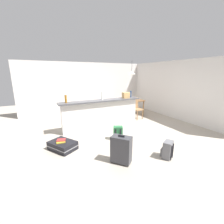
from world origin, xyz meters
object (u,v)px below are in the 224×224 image
object	(u,v)px
suitcase_upright_charcoal	(121,149)
backpack_green	(118,133)
dining_chair_far_side	(125,103)
backpack_grey	(167,150)
book_stack	(61,141)
grocery_bag	(126,95)
bottle_amber	(66,99)
bottle_blue	(131,94)
suitcase_flat_black	(63,145)
bottle_white	(102,96)
dining_chair_near_partition	(136,107)
dining_table	(131,102)
pendant_lamp	(132,73)

from	to	relation	value
suitcase_upright_charcoal	backpack_green	distance (m)	1.25
dining_chair_far_side	backpack_green	bearing A→B (deg)	-125.07
backpack_grey	book_stack	bearing A→B (deg)	144.95
grocery_bag	dining_chair_far_side	distance (m)	1.97
bottle_amber	bottle_blue	xyz separation A→B (m)	(2.47, 0.04, -0.00)
backpack_green	suitcase_flat_black	bearing A→B (deg)	176.27
dining_chair_far_side	grocery_bag	bearing A→B (deg)	-120.98
bottle_white	dining_chair_near_partition	size ratio (longest dim) A/B	0.30
suitcase_flat_black	bottle_white	bearing A→B (deg)	33.32
bottle_white	dining_chair_far_side	distance (m)	2.55
dining_table	dining_chair_far_side	size ratio (longest dim) A/B	1.18
bottle_white	dining_chair_far_side	xyz separation A→B (m)	(1.91, 1.54, -0.68)
grocery_bag	backpack_green	distance (m)	1.72
suitcase_upright_charcoal	dining_chair_far_side	bearing A→B (deg)	57.62
grocery_bag	book_stack	bearing A→B (deg)	-158.98
bottle_amber	dining_table	bearing A→B (deg)	18.00
bottle_blue	book_stack	world-z (taller)	bottle_blue
dining_chair_far_side	pendant_lamp	distance (m)	1.58
grocery_bag	bottle_blue	bearing A→B (deg)	19.08
book_stack	dining_table	bearing A→B (deg)	30.40
grocery_bag	suitcase_upright_charcoal	bearing A→B (deg)	-123.37
bottle_white	suitcase_flat_black	world-z (taller)	bottle_white
pendant_lamp	backpack_grey	size ratio (longest dim) A/B	1.48
dining_table	book_stack	xyz separation A→B (m)	(-3.52, -2.06, -0.40)
dining_table	backpack_grey	xyz separation A→B (m)	(-1.32, -3.60, -0.44)
bottle_amber	pendant_lamp	bearing A→B (deg)	17.50
grocery_bag	backpack_grey	distance (m)	2.73
suitcase_upright_charcoal	book_stack	size ratio (longest dim) A/B	2.54
bottle_white	book_stack	bearing A→B (deg)	-147.13
suitcase_upright_charcoal	bottle_white	bearing A→B (deg)	77.55
dining_chair_near_partition	suitcase_flat_black	world-z (taller)	dining_chair_near_partition
suitcase_flat_black	book_stack	xyz separation A→B (m)	(-0.03, -0.00, 0.14)
dining_chair_near_partition	backpack_green	distance (m)	2.42
dining_table	bottle_white	bearing A→B (deg)	-151.79
dining_chair_near_partition	suitcase_flat_black	distance (m)	3.74
dining_chair_near_partition	grocery_bag	bearing A→B (deg)	-149.41
grocery_bag	dining_table	xyz separation A→B (m)	(0.94, 1.07, -0.51)
dining_table	bottle_amber	bearing A→B (deg)	-162.00
bottle_white	dining_table	world-z (taller)	bottle_white
suitcase_upright_charcoal	grocery_bag	bearing A→B (deg)	56.63
suitcase_flat_black	backpack_grey	xyz separation A→B (m)	(2.16, -1.54, 0.09)
dining_chair_near_partition	pendant_lamp	world-z (taller)	pendant_lamp
book_stack	dining_chair_near_partition	bearing A→B (deg)	23.56
dining_chair_near_partition	backpack_grey	size ratio (longest dim) A/B	2.21
bottle_blue	grocery_bag	size ratio (longest dim) A/B	0.96
bottle_amber	book_stack	world-z (taller)	bottle_amber
suitcase_flat_black	backpack_grey	distance (m)	2.66
bottle_blue	dining_chair_far_side	size ratio (longest dim) A/B	0.27
suitcase_flat_black	dining_table	bearing A→B (deg)	30.60
bottle_blue	backpack_grey	world-z (taller)	bottle_blue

